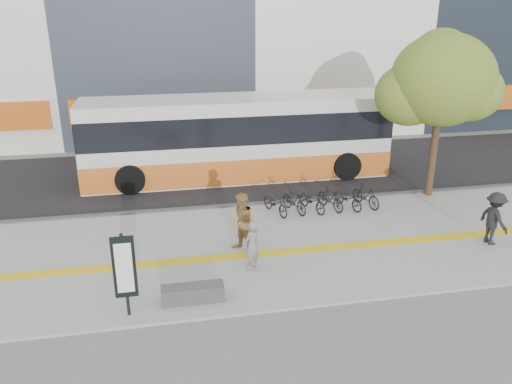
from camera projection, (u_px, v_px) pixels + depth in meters
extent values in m
plane|color=#61615C|center=(280.00, 271.00, 14.74)|extent=(120.00, 120.00, 0.00)
cube|color=gray|center=(269.00, 247.00, 16.10)|extent=(40.00, 7.00, 0.08)
cube|color=gold|center=(273.00, 253.00, 15.63)|extent=(40.00, 0.45, 0.01)
cube|color=black|center=(233.00, 173.00, 22.99)|extent=(40.00, 8.00, 0.06)
cube|color=#3E3D40|center=(249.00, 205.00, 19.31)|extent=(40.00, 0.25, 0.14)
cube|color=#C45515|center=(255.00, 106.00, 27.29)|extent=(19.00, 0.50, 1.40)
cube|color=#3E3D40|center=(193.00, 293.00, 13.07)|extent=(1.60, 0.45, 0.45)
cylinder|color=black|center=(125.00, 275.00, 12.19)|extent=(0.08, 0.08, 2.20)
cube|color=black|center=(124.00, 267.00, 12.12)|extent=(0.55, 0.08, 1.60)
cube|color=white|center=(124.00, 268.00, 12.07)|extent=(0.40, 0.02, 1.30)
cylinder|color=#382519|center=(433.00, 156.00, 19.75)|extent=(0.28, 0.28, 3.20)
ellipsoid|color=#537125|center=(443.00, 80.00, 18.72)|extent=(3.80, 3.80, 3.42)
ellipsoid|color=#537125|center=(409.00, 95.00, 19.21)|extent=(2.60, 2.60, 2.34)
ellipsoid|color=#537125|center=(469.00, 92.00, 18.65)|extent=(2.40, 2.40, 2.16)
ellipsoid|color=#537125|center=(441.00, 55.00, 19.22)|extent=(2.20, 2.20, 1.98)
cube|color=silver|center=(237.00, 138.00, 21.93)|extent=(12.99, 2.71, 3.46)
cube|color=#C5601F|center=(237.00, 163.00, 22.33)|extent=(13.01, 2.73, 1.08)
cube|color=black|center=(237.00, 124.00, 21.72)|extent=(13.01, 2.73, 1.19)
cylinder|color=black|center=(130.00, 179.00, 20.28)|extent=(1.19, 0.38, 1.19)
cylinder|color=black|center=(132.00, 160.00, 22.76)|extent=(1.19, 0.38, 1.19)
cylinder|color=black|center=(347.00, 166.00, 21.91)|extent=(1.19, 0.38, 1.19)
cylinder|color=black|center=(327.00, 149.00, 24.39)|extent=(1.19, 0.38, 1.19)
imported|color=black|center=(276.00, 203.00, 18.39)|extent=(1.01, 1.60, 0.79)
imported|color=black|center=(294.00, 201.00, 18.50)|extent=(0.89, 1.52, 0.88)
imported|color=black|center=(312.00, 200.00, 18.63)|extent=(1.01, 1.60, 0.79)
imported|color=black|center=(330.00, 198.00, 18.74)|extent=(0.89, 1.52, 0.88)
imported|color=black|center=(348.00, 198.00, 18.88)|extent=(1.01, 1.60, 0.79)
imported|color=black|center=(366.00, 195.00, 18.99)|extent=(0.89, 1.52, 0.88)
imported|color=black|center=(252.00, 246.00, 14.46)|extent=(0.65, 0.62, 1.49)
imported|color=#9C7845|center=(243.00, 224.00, 15.36)|extent=(1.11, 1.17, 1.90)
imported|color=black|center=(494.00, 218.00, 15.96)|extent=(0.77, 1.18, 1.72)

